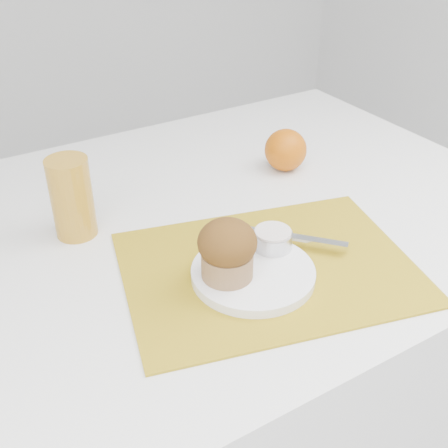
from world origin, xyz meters
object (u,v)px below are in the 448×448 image
plate (253,273)px  muffin (227,249)px  table (193,377)px  orange (286,150)px  juice_glass (72,198)px

plate → muffin: size_ratio=1.89×
plate → table: bearing=92.4°
table → plate: size_ratio=6.79×
plate → orange: size_ratio=2.19×
table → juice_glass: size_ratio=9.15×
table → orange: size_ratio=14.86×
table → juice_glass: (-0.17, 0.06, 0.44)m
orange → muffin: (-0.28, -0.25, 0.02)m
plate → juice_glass: size_ratio=1.35×
table → plate: (0.01, -0.19, 0.39)m
plate → muffin: muffin is taller
plate → juice_glass: bearing=125.5°
table → orange: bearing=15.4°
juice_glass → muffin: bearing=-60.1°
table → plate: plate is taller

